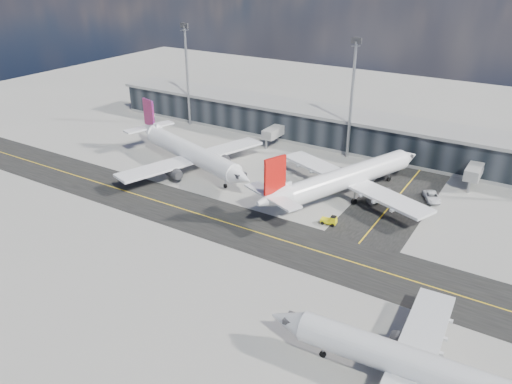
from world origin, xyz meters
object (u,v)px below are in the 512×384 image
Objects in this scene: airliner_redtail at (345,178)px; airliner_near at (425,369)px; airliner_af at (189,152)px; baggage_tug at (330,220)px; service_van at (432,197)px.

airliner_redtail reaches higher than airliner_near.
airliner_af is 1.00× the size of airliner_redtail.
baggage_tug is 24.56m from service_van.
airliner_redtail is 12.82m from baggage_tug.
baggage_tug reaches higher than service_van.
airliner_redtail reaches higher than baggage_tug.
service_van is (-11.77, 51.64, -2.94)m from airliner_near.
service_van is (13.57, 20.47, -0.11)m from baggage_tug.
baggage_tug is 0.52× the size of service_van.
baggage_tug is at bearing 97.50° from airliner_af.
service_van is at bearing 122.07° from airliner_af.
service_van is at bearing 140.42° from baggage_tug.
airliner_af is 54.51m from service_van.
airliner_near reaches higher than service_van.
airliner_af is 37.15m from airliner_redtail.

